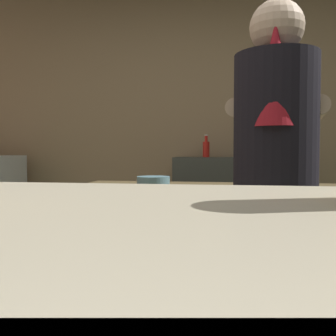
{
  "coord_description": "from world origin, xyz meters",
  "views": [
    {
      "loc": [
        0.13,
        -1.28,
        1.11
      ],
      "look_at": [
        0.05,
        -0.75,
        1.09
      ],
      "focal_mm": 40.93,
      "sensor_mm": 36.0,
      "label": 1
    }
  ],
  "objects_px": {
    "mixing_bowl": "(153,181)",
    "bottle_olive_oil": "(206,148)",
    "bartender": "(275,178)",
    "chefs_knife": "(322,188)",
    "bottle_hot_sauce": "(273,148)"
  },
  "relations": [
    {
      "from": "chefs_knife",
      "to": "bottle_hot_sauce",
      "type": "height_order",
      "value": "bottle_hot_sauce"
    },
    {
      "from": "mixing_bowl",
      "to": "chefs_knife",
      "type": "distance_m",
      "value": 0.88
    },
    {
      "from": "chefs_knife",
      "to": "bottle_hot_sauce",
      "type": "bearing_deg",
      "value": 100.75
    },
    {
      "from": "bartender",
      "to": "chefs_knife",
      "type": "bearing_deg",
      "value": -25.4
    },
    {
      "from": "mixing_bowl",
      "to": "bottle_olive_oil",
      "type": "xyz_separation_m",
      "value": [
        0.23,
        1.14,
        0.19
      ]
    },
    {
      "from": "mixing_bowl",
      "to": "bottle_olive_oil",
      "type": "distance_m",
      "value": 1.18
    },
    {
      "from": "mixing_bowl",
      "to": "bottle_olive_oil",
      "type": "height_order",
      "value": "bottle_olive_oil"
    },
    {
      "from": "bartender",
      "to": "bottle_hot_sauce",
      "type": "distance_m",
      "value": 1.49
    },
    {
      "from": "bartender",
      "to": "bottle_hot_sauce",
      "type": "height_order",
      "value": "bartender"
    },
    {
      "from": "bartender",
      "to": "mixing_bowl",
      "type": "bearing_deg",
      "value": 61.57
    },
    {
      "from": "mixing_bowl",
      "to": "chefs_knife",
      "type": "bearing_deg",
      "value": -4.01
    },
    {
      "from": "bartender",
      "to": "bottle_olive_oil",
      "type": "distance_m",
      "value": 1.66
    },
    {
      "from": "mixing_bowl",
      "to": "bottle_hot_sauce",
      "type": "height_order",
      "value": "bottle_hot_sauce"
    },
    {
      "from": "mixing_bowl",
      "to": "bottle_hot_sauce",
      "type": "relative_size",
      "value": 0.91
    },
    {
      "from": "chefs_knife",
      "to": "bartender",
      "type": "bearing_deg",
      "value": -120.52
    }
  ]
}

